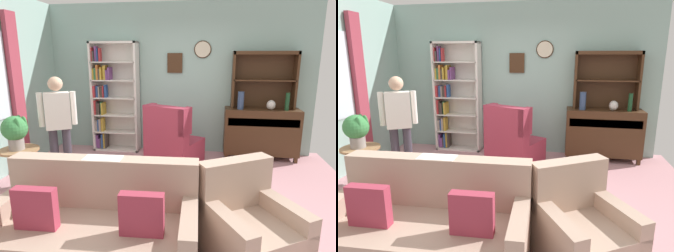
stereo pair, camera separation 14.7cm
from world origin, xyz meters
TOP-DOWN VIEW (x-y plane):
  - ground_plane at (0.00, 0.00)m, footprint 5.40×4.60m
  - wall_back at (0.00, 2.13)m, footprint 5.00×0.09m
  - area_rug at (0.20, -0.30)m, footprint 2.33×1.63m
  - bookshelf at (-1.27, 1.94)m, footprint 0.90×0.30m
  - sideboard at (1.55, 1.86)m, footprint 1.30×0.45m
  - sideboard_hutch at (1.55, 1.97)m, footprint 1.10×0.26m
  - vase_tall at (1.16, 1.78)m, footprint 0.11×0.11m
  - vase_round at (1.68, 1.79)m, footprint 0.15×0.15m
  - bottle_wine at (1.94, 1.77)m, footprint 0.07×0.07m
  - couch_floral at (-0.33, -1.23)m, footprint 1.84×0.94m
  - armchair_floral at (1.03, -0.96)m, footprint 1.04×1.05m
  - wingback_chair at (0.00, 1.30)m, footprint 1.03×1.05m
  - plant_stand at (-1.93, -0.01)m, footprint 0.52×0.52m
  - potted_plant_large at (-1.93, -0.03)m, footprint 0.33×0.33m
  - potted_plant_small at (-1.69, -0.28)m, footprint 0.20×0.20m
  - person_reading at (-1.51, 0.34)m, footprint 0.49×0.34m
  - coffee_table at (-0.12, -0.53)m, footprint 0.80×0.50m
  - book_stack at (-0.26, -0.58)m, footprint 0.19×0.17m

SIDE VIEW (x-z plane):
  - ground_plane at x=0.00m, z-range -0.02..0.00m
  - area_rug at x=0.20m, z-range 0.00..0.01m
  - potted_plant_small at x=-1.69m, z-range 0.02..0.30m
  - armchair_floral at x=1.03m, z-range -0.15..0.73m
  - couch_floral at x=-0.33m, z-range -0.14..0.76m
  - coffee_table at x=-0.12m, z-range 0.14..0.56m
  - plant_stand at x=-1.93m, z-range 0.07..0.67m
  - wingback_chair at x=0.00m, z-range -0.14..0.91m
  - book_stack at x=-0.26m, z-range 0.42..0.49m
  - sideboard at x=1.55m, z-range 0.05..0.97m
  - potted_plant_large at x=-1.93m, z-range 0.64..1.10m
  - person_reading at x=-1.51m, z-range 0.13..1.69m
  - vase_round at x=1.68m, z-range 0.92..1.09m
  - bookshelf at x=-1.27m, z-range -0.01..2.09m
  - bottle_wine at x=1.94m, z-range 0.92..1.23m
  - vase_tall at x=1.16m, z-range 0.92..1.23m
  - wall_back at x=0.00m, z-range 0.00..2.80m
  - sideboard_hutch at x=1.55m, z-range 1.06..2.06m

